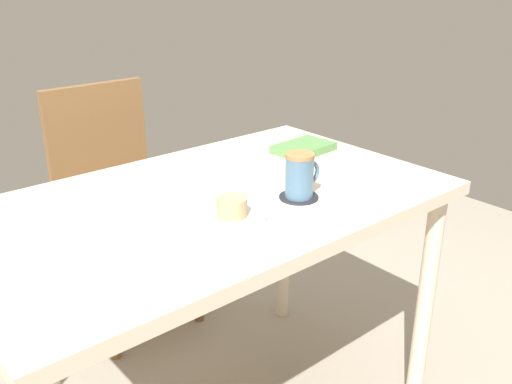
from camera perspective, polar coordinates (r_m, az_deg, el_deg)
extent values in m
cylinder|color=beige|center=(1.80, 16.55, -10.67)|extent=(0.05, 0.05, 0.71)
cylinder|color=beige|center=(2.14, 2.78, -4.09)|extent=(0.05, 0.05, 0.71)
cube|color=beige|center=(1.45, -4.71, -1.23)|extent=(1.21, 0.73, 0.04)
cylinder|color=brown|center=(2.19, -5.88, -8.32)|extent=(0.04, 0.04, 0.40)
cylinder|color=brown|center=(2.05, -14.28, -11.33)|extent=(0.04, 0.04, 0.40)
cylinder|color=brown|center=(2.46, -10.51, -4.96)|extent=(0.04, 0.04, 0.40)
cylinder|color=brown|center=(2.33, -18.14, -7.34)|extent=(0.04, 0.04, 0.40)
cube|color=brown|center=(2.15, -12.67, -2.87)|extent=(0.43, 0.43, 0.04)
cube|color=brown|center=(2.23, -15.53, 4.58)|extent=(0.39, 0.04, 0.46)
cube|color=silver|center=(1.33, 1.11, -2.42)|extent=(0.39, 0.32, 0.00)
cylinder|color=silver|center=(1.30, -2.40, -2.63)|extent=(0.16, 0.16, 0.01)
cylinder|color=tan|center=(1.29, -2.42, -1.49)|extent=(0.07, 0.07, 0.04)
cylinder|color=#232328|center=(1.42, 4.29, -0.51)|extent=(0.10, 0.10, 0.00)
cylinder|color=slate|center=(1.40, 4.35, 1.49)|extent=(0.07, 0.07, 0.10)
cylinder|color=#9E7547|center=(1.39, 4.42, 3.65)|extent=(0.07, 0.07, 0.01)
torus|color=slate|center=(1.43, 5.43, 1.91)|extent=(0.06, 0.01, 0.06)
cube|color=#598C4C|center=(1.78, 4.78, 4.42)|extent=(0.19, 0.14, 0.02)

